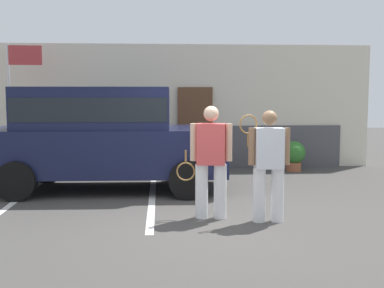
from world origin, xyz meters
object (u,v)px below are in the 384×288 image
Objects in this scene: tennis_player_man at (211,161)px; potted_plant_by_porch at (294,155)px; parked_suv at (104,133)px; flag_pole at (17,85)px; tennis_player_woman at (269,164)px.

potted_plant_by_porch is (2.56, 4.44, -0.48)m from tennis_player_man.
parked_suv is 3.03m from tennis_player_man.
tennis_player_man is 0.56× the size of flag_pole.
parked_suv reaches higher than tennis_player_man.
flag_pole reaches higher than tennis_player_man.
parked_suv is at bearing -154.95° from potted_plant_by_porch.
potted_plant_by_porch is at bearing -108.55° from tennis_player_woman.
tennis_player_man is at bearing -15.68° from tennis_player_woman.
parked_suv is at bearing -42.08° from tennis_player_woman.
tennis_player_woman is (2.74, -2.61, -0.27)m from parked_suv.
flag_pole is at bearing -40.93° from tennis_player_woman.
tennis_player_man is at bearing -120.02° from potted_plant_by_porch.
tennis_player_woman is 2.23× the size of potted_plant_by_porch.
parked_suv is 3.10m from flag_pole.
tennis_player_woman is (0.84, -0.26, -0.02)m from tennis_player_man.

